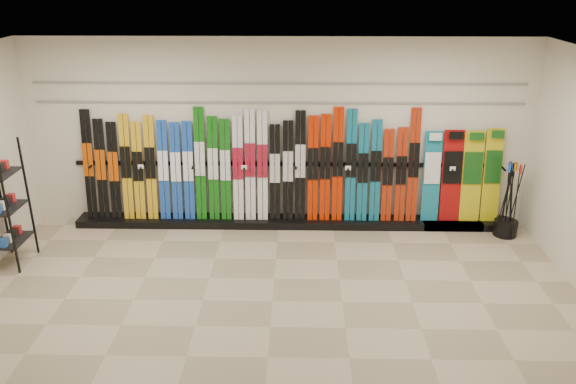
{
  "coord_description": "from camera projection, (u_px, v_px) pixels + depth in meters",
  "views": [
    {
      "loc": [
        0.32,
        -6.11,
        3.94
      ],
      "look_at": [
        0.18,
        1.0,
        1.1
      ],
      "focal_mm": 35.0,
      "sensor_mm": 36.0,
      "label": 1
    }
  ],
  "objects": [
    {
      "name": "pole_bin",
      "position": [
        505.0,
        228.0,
        8.86
      ],
      "size": [
        0.36,
        0.36,
        0.25
      ],
      "primitive_type": "cylinder",
      "color": "black",
      "rests_on": "floor"
    },
    {
      "name": "snowboards",
      "position": [
        462.0,
        176.0,
        8.95
      ],
      "size": [
        1.24,
        0.23,
        1.5
      ],
      "color": "#14728C",
      "rests_on": "ski_rack_base"
    },
    {
      "name": "slatwall_rail_1",
      "position": [
        278.0,
        83.0,
        8.59
      ],
      "size": [
        7.6,
        0.02,
        0.03
      ],
      "primitive_type": "cube",
      "color": "gray",
      "rests_on": "back_wall"
    },
    {
      "name": "floor",
      "position": [
        272.0,
        301.0,
        7.14
      ],
      "size": [
        8.0,
        8.0,
        0.0
      ],
      "primitive_type": "plane",
      "color": "tan",
      "rests_on": "ground"
    },
    {
      "name": "slatwall_rail_0",
      "position": [
        278.0,
        103.0,
        8.7
      ],
      "size": [
        7.6,
        0.02,
        0.03
      ],
      "primitive_type": "cube",
      "color": "gray",
      "rests_on": "back_wall"
    },
    {
      "name": "accessory_rack",
      "position": [
        4.0,
        205.0,
        7.76
      ],
      "size": [
        0.4,
        0.6,
        1.78
      ],
      "primitive_type": "cube",
      "color": "black",
      "rests_on": "floor"
    },
    {
      "name": "skis",
      "position": [
        251.0,
        169.0,
        8.97
      ],
      "size": [
        5.37,
        0.26,
        1.83
      ],
      "color": "black",
      "rests_on": "ski_rack_base"
    },
    {
      "name": "ceiling",
      "position": [
        270.0,
        62.0,
        6.03
      ],
      "size": [
        8.0,
        8.0,
        0.0
      ],
      "primitive_type": "plane",
      "rotation": [
        3.14,
        0.0,
        0.0
      ],
      "color": "silver",
      "rests_on": "back_wall"
    },
    {
      "name": "back_wall",
      "position": [
        279.0,
        134.0,
        8.9
      ],
      "size": [
        8.0,
        0.0,
        8.0
      ],
      "primitive_type": "plane",
      "rotation": [
        1.57,
        0.0,
        0.0
      ],
      "color": "beige",
      "rests_on": "floor"
    },
    {
      "name": "ski_poles",
      "position": [
        509.0,
        199.0,
        8.69
      ],
      "size": [
        0.3,
        0.32,
        1.18
      ],
      "color": "black",
      "rests_on": "pole_bin"
    },
    {
      "name": "ski_rack_base",
      "position": [
        292.0,
        222.0,
        9.23
      ],
      "size": [
        8.0,
        0.4,
        0.12
      ],
      "primitive_type": "cube",
      "color": "black",
      "rests_on": "floor"
    }
  ]
}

